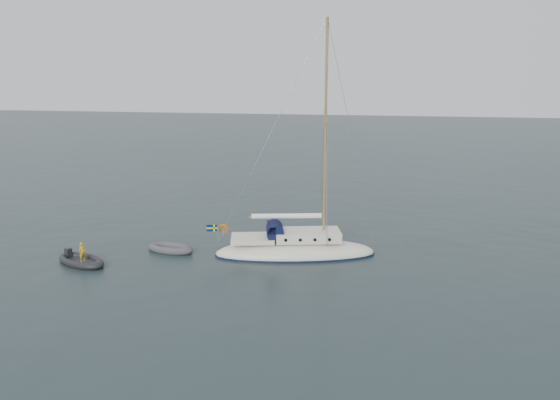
# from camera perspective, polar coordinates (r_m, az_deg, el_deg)

# --- Properties ---
(ground) EXTENTS (300.00, 300.00, 0.00)m
(ground) POSITION_cam_1_polar(r_m,az_deg,el_deg) (31.87, -1.18, -6.18)
(ground) COLOR black
(ground) RESTS_ON ground
(sailboat) EXTENTS (9.94, 2.98, 14.16)m
(sailboat) POSITION_cam_1_polar(r_m,az_deg,el_deg) (32.23, 1.62, -3.99)
(sailboat) COLOR #EEE7CD
(sailboat) RESTS_ON ground
(dinghy) EXTENTS (3.08, 1.39, 0.44)m
(dinghy) POSITION_cam_1_polar(r_m,az_deg,el_deg) (33.84, -11.38, -4.99)
(dinghy) COLOR #4B4B50
(dinghy) RESTS_ON ground
(rib) EXTENTS (3.55, 1.61, 1.31)m
(rib) POSITION_cam_1_polar(r_m,az_deg,el_deg) (32.97, -20.08, -5.93)
(rib) COLOR black
(rib) RESTS_ON ground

